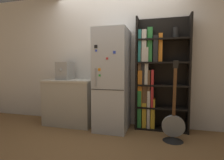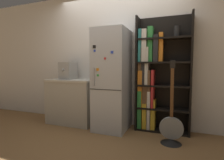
{
  "view_description": "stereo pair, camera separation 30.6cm",
  "coord_description": "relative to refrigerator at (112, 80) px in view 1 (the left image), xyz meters",
  "views": [
    {
      "loc": [
        0.82,
        -2.88,
        1.12
      ],
      "look_at": [
        -0.02,
        0.15,
        0.88
      ],
      "focal_mm": 28.0,
      "sensor_mm": 36.0,
      "label": 1
    },
    {
      "loc": [
        1.11,
        -2.78,
        1.12
      ],
      "look_at": [
        -0.02,
        0.15,
        0.88
      ],
      "focal_mm": 28.0,
      "sensor_mm": 36.0,
      "label": 2
    }
  ],
  "objects": [
    {
      "name": "bookshelf",
      "position": [
        0.72,
        0.21,
        0.05
      ],
      "size": [
        0.91,
        0.29,
        1.99
      ],
      "color": "black",
      "rests_on": "ground_plane"
    },
    {
      "name": "kitchen_counter",
      "position": [
        -0.87,
        0.05,
        -0.45
      ],
      "size": [
        0.96,
        0.57,
        0.87
      ],
      "color": "#BCB7A8",
      "rests_on": "ground_plane"
    },
    {
      "name": "guitar",
      "position": [
        1.03,
        -0.28,
        -0.71
      ],
      "size": [
        0.34,
        0.3,
        1.21
      ],
      "color": "black",
      "rests_on": "ground_plane"
    },
    {
      "name": "wall_back",
      "position": [
        0.0,
        0.35,
        0.42
      ],
      "size": [
        8.0,
        0.05,
        2.6
      ],
      "color": "white",
      "rests_on": "ground_plane"
    },
    {
      "name": "refrigerator",
      "position": [
        0.0,
        0.0,
        0.0
      ],
      "size": [
        0.56,
        0.68,
        1.77
      ],
      "color": "silver",
      "rests_on": "ground_plane"
    },
    {
      "name": "espresso_machine",
      "position": [
        -0.99,
        0.08,
        0.16
      ],
      "size": [
        0.25,
        0.38,
        0.34
      ],
      "color": "#A5A39E",
      "rests_on": "kitchen_counter"
    },
    {
      "name": "ground_plane",
      "position": [
        0.0,
        -0.12,
        -0.88
      ],
      "size": [
        16.0,
        16.0,
        0.0
      ],
      "primitive_type": "plane",
      "color": "olive"
    }
  ]
}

